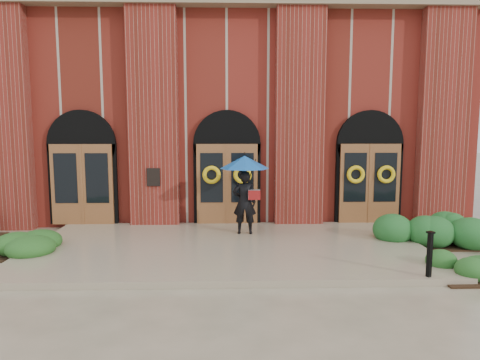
{
  "coord_description": "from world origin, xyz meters",
  "views": [
    {
      "loc": [
        0.05,
        -10.56,
        3.11
      ],
      "look_at": [
        0.36,
        1.0,
        1.73
      ],
      "focal_mm": 32.0,
      "sensor_mm": 36.0,
      "label": 1
    }
  ],
  "objects": [
    {
      "name": "ground",
      "position": [
        0.0,
        0.0,
        0.0
      ],
      "size": [
        90.0,
        90.0,
        0.0
      ],
      "primitive_type": "plane",
      "color": "tan",
      "rests_on": "ground"
    },
    {
      "name": "man_with_umbrella",
      "position": [
        0.5,
        1.35,
        1.7
      ],
      "size": [
        1.5,
        1.5,
        2.22
      ],
      "rotation": [
        0.0,
        0.0,
        3.06
      ],
      "color": "black",
      "rests_on": "landing"
    },
    {
      "name": "church_building",
      "position": [
        0.0,
        8.78,
        3.5
      ],
      "size": [
        16.2,
        12.53,
        7.0
      ],
      "color": "maroon",
      "rests_on": "ground"
    },
    {
      "name": "landing",
      "position": [
        0.0,
        0.15,
        0.07
      ],
      "size": [
        10.0,
        5.3,
        0.15
      ],
      "primitive_type": "cube",
      "color": "gray",
      "rests_on": "ground"
    },
    {
      "name": "hedge_front_left",
      "position": [
        -5.1,
        0.0,
        0.26
      ],
      "size": [
        1.5,
        1.28,
        0.53
      ],
      "primitive_type": "ellipsoid",
      "color": "#22511C",
      "rests_on": "ground"
    },
    {
      "name": "hedge_front_right",
      "position": [
        5.1,
        -2.0,
        0.23
      ],
      "size": [
        1.29,
        1.1,
        0.46
      ],
      "primitive_type": "ellipsoid",
      "color": "#22521D",
      "rests_on": "ground"
    },
    {
      "name": "metal_post",
      "position": [
        4.07,
        -2.35,
        0.64
      ],
      "size": [
        0.16,
        0.16,
        0.93
      ],
      "rotation": [
        0.0,
        0.0,
        0.41
      ],
      "color": "black",
      "rests_on": "landing"
    },
    {
      "name": "hedge_wall_right",
      "position": [
        5.2,
        0.57,
        0.39
      ],
      "size": [
        3.05,
        1.22,
        0.78
      ],
      "primitive_type": "ellipsoid",
      "color": "#1D5421",
      "rests_on": "ground"
    }
  ]
}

